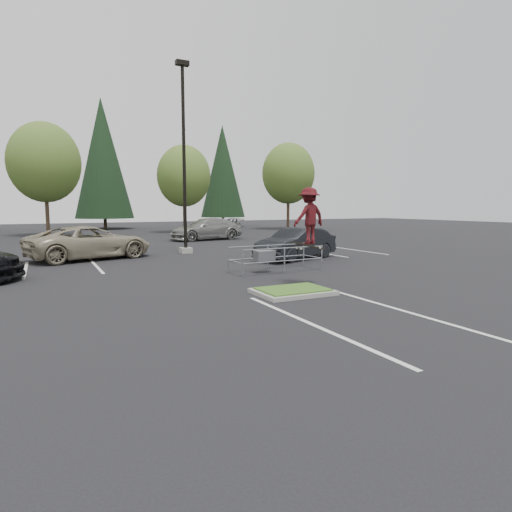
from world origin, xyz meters
name	(u,v)px	position (x,y,z in m)	size (l,w,h in m)	color
ground	(293,294)	(0.00, 0.00, 0.00)	(120.00, 120.00, 0.00)	black
grass_median	(293,291)	(0.00, 0.00, 0.08)	(2.20, 1.60, 0.16)	gray
stall_lines	(186,270)	(-1.35, 6.02, 0.00)	(22.62, 17.60, 0.01)	silver
light_pole	(184,169)	(0.50, 12.00, 4.56)	(0.70, 0.60, 10.12)	gray
decid_b	(44,165)	(-6.01, 30.53, 6.04)	(5.89, 5.89, 9.64)	#38281C
decid_c	(184,178)	(5.99, 29.83, 5.25)	(5.12, 5.12, 8.38)	#38281C
decid_d	(288,175)	(17.99, 30.33, 5.91)	(5.76, 5.76, 9.43)	#38281C
conif_b	(103,158)	(0.00, 40.50, 7.85)	(6.38, 6.38, 14.50)	#38281C
conif_c	(223,171)	(14.00, 39.50, 6.85)	(5.50, 5.50, 12.50)	#38281C
cart_corral	(267,256)	(1.26, 3.98, 0.64)	(3.67, 1.46, 1.03)	gray
skateboarder	(309,216)	(1.20, 1.00, 2.24)	(1.27, 0.85, 2.02)	black
car_l_tan	(89,243)	(-4.50, 11.50, 0.81)	(2.69, 5.83, 1.62)	gray
car_r_charc	(296,244)	(4.50, 7.00, 0.76)	(1.62, 4.64, 1.53)	black
car_far_silver	(207,229)	(4.79, 20.29, 0.83)	(2.32, 5.70, 1.65)	gray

